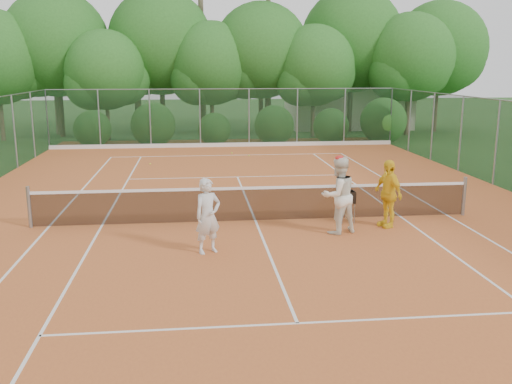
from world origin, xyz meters
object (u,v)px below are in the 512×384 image
Objects in this scene: player_white at (208,216)px; player_yellow at (388,193)px; ball_hopper at (347,197)px; player_center_grp at (338,195)px.

player_yellow is at bearing -8.11° from player_white.
player_yellow is 1.10m from ball_hopper.
player_white is at bearing -148.90° from ball_hopper.
player_center_grp is 1.15m from ball_hopper.
ball_hopper is (3.81, 2.20, -0.18)m from player_white.
player_white is at bearing -88.21° from player_yellow.
player_center_grp is at bearing -90.27° from player_yellow.
player_center_grp reaches higher than player_white.
player_white is 1.99× the size of ball_hopper.
ball_hopper is (-0.94, 0.54, -0.21)m from player_yellow.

